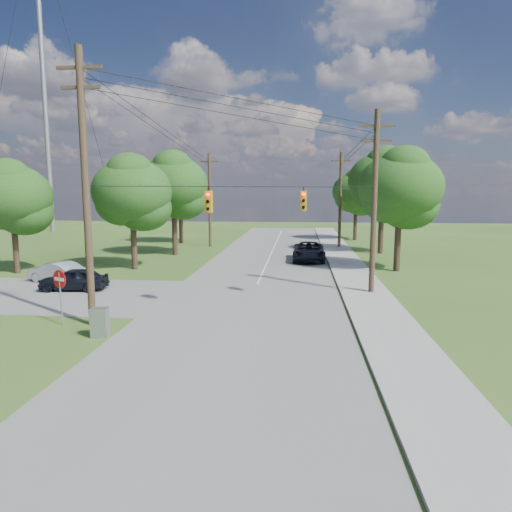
# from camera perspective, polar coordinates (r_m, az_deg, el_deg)

# --- Properties ---
(ground) EXTENTS (140.00, 140.00, 0.00)m
(ground) POSITION_cam_1_polar(r_m,az_deg,el_deg) (20.23, -8.18, -9.16)
(ground) COLOR #36561C
(ground) RESTS_ON ground
(main_road) EXTENTS (10.00, 100.00, 0.03)m
(main_road) POSITION_cam_1_polar(r_m,az_deg,el_deg) (24.64, -0.88, -5.89)
(main_road) COLOR gray
(main_road) RESTS_ON ground
(sidewalk_east) EXTENTS (2.60, 100.00, 0.12)m
(sidewalk_east) POSITION_cam_1_polar(r_m,az_deg,el_deg) (24.83, 14.76, -5.95)
(sidewalk_east) COLOR #99978F
(sidewalk_east) RESTS_ON ground
(pole_sw) EXTENTS (2.00, 0.32, 12.00)m
(pole_sw) POSITION_cam_1_polar(r_m,az_deg,el_deg) (21.27, -20.53, 8.28)
(pole_sw) COLOR #4C3B27
(pole_sw) RESTS_ON ground
(pole_ne) EXTENTS (2.00, 0.32, 10.50)m
(pole_ne) POSITION_cam_1_polar(r_m,az_deg,el_deg) (27.11, 14.57, 6.78)
(pole_ne) COLOR #4C3B27
(pole_ne) RESTS_ON ground
(pole_north_e) EXTENTS (2.00, 0.32, 10.00)m
(pole_north_e) POSITION_cam_1_polar(r_m,az_deg,el_deg) (48.96, 10.49, 6.99)
(pole_north_e) COLOR #4C3B27
(pole_north_e) RESTS_ON ground
(pole_north_w) EXTENTS (2.00, 0.32, 10.00)m
(pole_north_w) POSITION_cam_1_polar(r_m,az_deg,el_deg) (49.71, -5.81, 7.10)
(pole_north_w) COLOR #4C3B27
(pole_north_w) RESTS_ON ground
(power_lines) EXTENTS (13.93, 29.62, 4.93)m
(power_lines) POSITION_cam_1_polar(r_m,az_deg,el_deg) (30.63, -0.50, 14.06)
(power_lines) COLOR black
(power_lines) RESTS_ON ground
(traffic_signals) EXTENTS (4.91, 3.27, 1.05)m
(traffic_signals) POSITION_cam_1_polar(r_m,az_deg,el_deg) (23.29, 0.30, 6.93)
(traffic_signals) COLOR #CA8E0B
(traffic_signals) RESTS_ON ground
(radio_mast) EXTENTS (0.70, 0.70, 45.00)m
(radio_mast) POSITION_cam_1_polar(r_m,az_deg,el_deg) (76.22, -25.07, 19.90)
(radio_mast) COLOR #919497
(radio_mast) RESTS_ON ground
(tree_w_near) EXTENTS (6.00, 6.00, 8.40)m
(tree_w_near) POSITION_cam_1_polar(r_m,az_deg,el_deg) (36.05, -15.25, 7.75)
(tree_w_near) COLOR #432E21
(tree_w_near) RESTS_ON ground
(tree_w_mid) EXTENTS (6.40, 6.40, 9.22)m
(tree_w_mid) POSITION_cam_1_polar(r_m,az_deg,el_deg) (43.36, -10.28, 8.78)
(tree_w_mid) COLOR #432E21
(tree_w_mid) RESTS_ON ground
(tree_w_far) EXTENTS (6.00, 6.00, 8.73)m
(tree_w_far) POSITION_cam_1_polar(r_m,az_deg,el_deg) (53.53, -9.45, 8.30)
(tree_w_far) COLOR #432E21
(tree_w_far) RESTS_ON ground
(tree_e_near) EXTENTS (6.20, 6.20, 8.81)m
(tree_e_near) POSITION_cam_1_polar(r_m,az_deg,el_deg) (35.54, 17.56, 8.18)
(tree_e_near) COLOR #432E21
(tree_e_near) RESTS_ON ground
(tree_e_mid) EXTENTS (6.60, 6.60, 9.64)m
(tree_e_mid) POSITION_cam_1_polar(r_m,az_deg,el_deg) (45.46, 15.57, 8.99)
(tree_e_mid) COLOR #432E21
(tree_e_mid) RESTS_ON ground
(tree_e_far) EXTENTS (5.80, 5.80, 8.32)m
(tree_e_far) POSITION_cam_1_polar(r_m,az_deg,el_deg) (57.18, 12.42, 7.87)
(tree_e_far) COLOR #432E21
(tree_e_far) RESTS_ON ground
(tree_cross_n) EXTENTS (5.60, 5.60, 7.91)m
(tree_cross_n) POSITION_cam_1_polar(r_m,az_deg,el_deg) (37.46, -28.21, 6.57)
(tree_cross_n) COLOR #432E21
(tree_cross_n) RESTS_ON ground
(car_cross_dark) EXTENTS (4.13, 1.97, 1.36)m
(car_cross_dark) POSITION_cam_1_polar(r_m,az_deg,el_deg) (29.68, -21.82, -2.69)
(car_cross_dark) COLOR black
(car_cross_dark) RESTS_ON cross_road
(car_cross_silver) EXTENTS (4.43, 2.92, 1.38)m
(car_cross_silver) POSITION_cam_1_polar(r_m,az_deg,el_deg) (32.63, -23.67, -1.84)
(car_cross_silver) COLOR #A8AAAF
(car_cross_silver) RESTS_ON cross_road
(car_main_north) EXTENTS (2.73, 5.84, 1.62)m
(car_main_north) POSITION_cam_1_polar(r_m,az_deg,el_deg) (39.46, 6.62, 0.58)
(car_main_north) COLOR black
(car_main_north) RESTS_ON main_road
(control_cabinet) EXTENTS (0.71, 0.54, 1.22)m
(control_cabinet) POSITION_cam_1_polar(r_m,az_deg,el_deg) (20.04, -18.94, -7.87)
(control_cabinet) COLOR #919497
(control_cabinet) RESTS_ON ground
(do_not_enter_sign) EXTENTS (0.78, 0.37, 2.52)m
(do_not_enter_sign) POSITION_cam_1_polar(r_m,az_deg,el_deg) (22.14, -23.31, -3.38)
(do_not_enter_sign) COLOR #919497
(do_not_enter_sign) RESTS_ON ground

